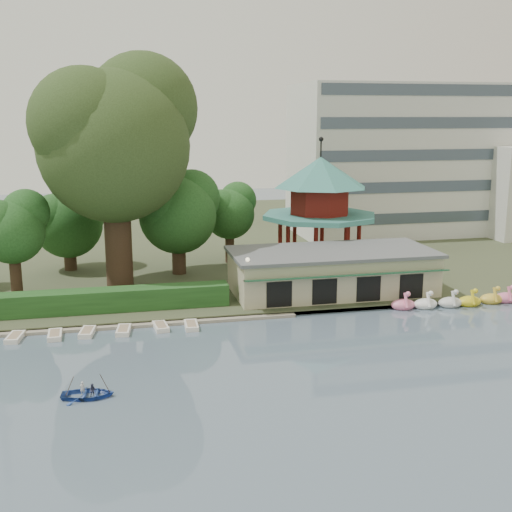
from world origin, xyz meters
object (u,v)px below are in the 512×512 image
object	(u,v)px
boathouse	(332,271)
pavilion	(320,201)
dock	(83,327)
big_tree	(115,134)
rowboat_with_passengers	(88,390)

from	to	relation	value
boathouse	pavilion	distance (m)	11.43
dock	big_tree	world-z (taller)	big_tree
dock	pavilion	size ratio (longest dim) A/B	2.52
pavilion	big_tree	xyz separation A→B (m)	(-20.81, -3.78, 7.18)
pavilion	rowboat_with_passengers	xyz separation A→B (m)	(-23.22, -27.72, -7.04)
pavilion	dock	bearing A→B (deg)	-148.34
pavilion	rowboat_with_passengers	distance (m)	36.84
dock	rowboat_with_passengers	world-z (taller)	rowboat_with_passengers
big_tree	dock	bearing A→B (deg)	-106.13
dock	boathouse	xyz separation A→B (m)	(22.00, 4.77, 2.25)
dock	big_tree	bearing A→B (deg)	73.87
dock	big_tree	size ratio (longest dim) A/B	1.56
pavilion	big_tree	size ratio (longest dim) A/B	0.62
dock	boathouse	size ratio (longest dim) A/B	1.83
pavilion	boathouse	bearing A→B (deg)	-101.28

